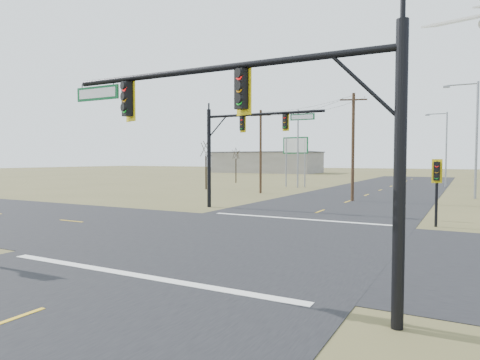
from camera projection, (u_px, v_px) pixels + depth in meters
The scene contains 17 objects.
ground at pixel (243, 239), 20.64m from camera, with size 320.00×320.00×0.00m, color brown.
road_ew at pixel (243, 238), 20.64m from camera, with size 160.00×14.00×0.02m, color black.
road_ns at pixel (243, 238), 20.64m from camera, with size 14.00×160.00×0.02m, color black.
stop_bar_near at pixel (137, 275), 14.04m from camera, with size 12.00×0.40×0.01m, color silver.
stop_bar_far at pixel (298, 219), 27.23m from camera, with size 12.00×0.40×0.01m, color silver.
mast_arm_near at pixel (250, 113), 11.25m from camera, with size 10.34×0.57×6.93m.
mast_arm_far at pixel (240, 136), 32.54m from camera, with size 9.58×0.51×7.76m.
pedestal_signal_ne at pixel (437, 176), 23.96m from camera, with size 0.58×0.49×3.87m.
utility_pole_near at pixel (353, 145), 38.62m from camera, with size 2.29×0.90×9.77m.
utility_pole_far at pixel (261, 150), 47.65m from camera, with size 2.26×0.44×9.28m.
highway_sign at pixel (295, 152), 58.40m from camera, with size 3.64×0.18×6.82m.
streetlight_a at pixel (474, 133), 40.78m from camera, with size 3.11×0.29×11.19m.
streetlight_b at pixel (445, 145), 58.50m from camera, with size 2.86×0.37×10.24m.
streetlight_c at pixel (300, 144), 56.52m from camera, with size 2.88×0.28×10.37m.
bare_tree_a at pixel (206, 148), 53.54m from camera, with size 3.47×3.47×6.60m.
bare_tree_b at pixel (236, 153), 68.14m from camera, with size 2.46×2.46×5.94m.
warehouse_left at pixel (267, 163), 118.59m from camera, with size 28.00×14.00×5.50m, color gray.
Camera 1 is at (9.55, -18.11, 3.86)m, focal length 32.00 mm.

